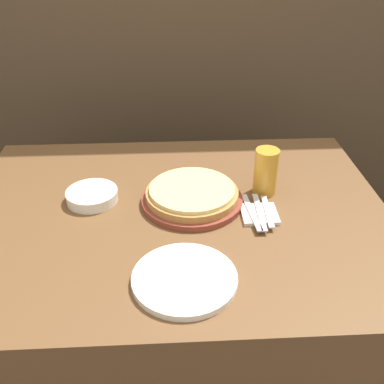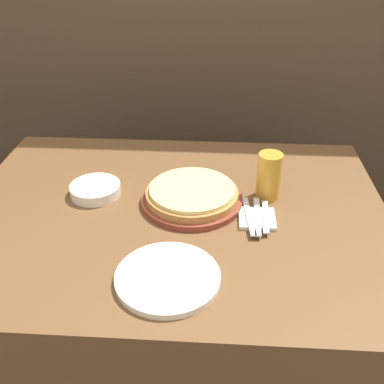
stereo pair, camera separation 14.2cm
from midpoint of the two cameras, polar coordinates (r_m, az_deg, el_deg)
The scene contains 10 objects.
ground_plane at distance 1.90m, azimuth -3.98°, elevation -20.43°, with size 12.00×12.00×0.00m, color #38332D.
dining_table at distance 1.63m, azimuth -4.44°, elevation -12.83°, with size 1.34×1.01×0.71m.
pizza_on_board at distance 1.43m, azimuth -2.85°, elevation -0.56°, with size 0.32×0.32×0.06m.
beer_glass at distance 1.47m, azimuth 6.66°, elevation 2.74°, with size 0.08×0.08×0.16m.
dinner_plate at distance 1.15m, azimuth -4.56°, elevation -11.08°, with size 0.27×0.27×0.02m.
side_bowl at distance 1.50m, azimuth -15.26°, elevation -0.54°, with size 0.17×0.17×0.04m.
napkin_stack at distance 1.39m, azimuth 5.66°, elevation -2.90°, with size 0.11×0.11×0.01m.
fork at distance 1.38m, azimuth 4.64°, elevation -2.65°, with size 0.04×0.20×0.00m.
dinner_knife at distance 1.38m, azimuth 5.67°, elevation -2.61°, with size 0.02×0.20×0.00m.
spoon at distance 1.39m, azimuth 6.70°, elevation -2.57°, with size 0.03×0.17×0.00m.
Camera 1 is at (-0.01, -1.16, 1.50)m, focal length 42.00 mm.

